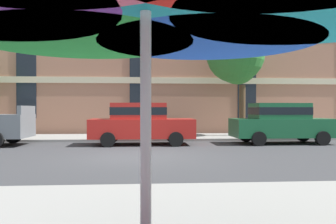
# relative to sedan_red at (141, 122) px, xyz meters

# --- Properties ---
(ground_plane) EXTENTS (120.00, 120.00, 0.00)m
(ground_plane) POSITION_rel_sedan_red_xyz_m (-0.15, -3.70, -0.95)
(ground_plane) COLOR #38383A
(sidewalk_far) EXTENTS (56.00, 3.60, 0.12)m
(sidewalk_far) POSITION_rel_sedan_red_xyz_m (-0.15, 3.10, -0.89)
(sidewalk_far) COLOR gray
(sidewalk_far) RESTS_ON ground
(apartment_building) EXTENTS (44.81, 12.08, 19.20)m
(apartment_building) POSITION_rel_sedan_red_xyz_m (-0.15, 11.29, 8.65)
(apartment_building) COLOR #A87056
(apartment_building) RESTS_ON ground
(sedan_red) EXTENTS (4.40, 1.98, 1.78)m
(sedan_red) POSITION_rel_sedan_red_xyz_m (0.00, 0.00, 0.00)
(sedan_red) COLOR #B21E19
(sedan_red) RESTS_ON ground
(sedan_green) EXTENTS (4.40, 1.98, 1.78)m
(sedan_green) POSITION_rel_sedan_red_xyz_m (6.16, 0.00, 0.00)
(sedan_green) COLOR #195933
(sedan_green) RESTS_ON ground
(street_tree_middle) EXTENTS (3.09, 3.09, 6.00)m
(street_tree_middle) POSITION_rel_sedan_red_xyz_m (5.01, 3.20, 3.34)
(street_tree_middle) COLOR #4C3823
(street_tree_middle) RESTS_ON ground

